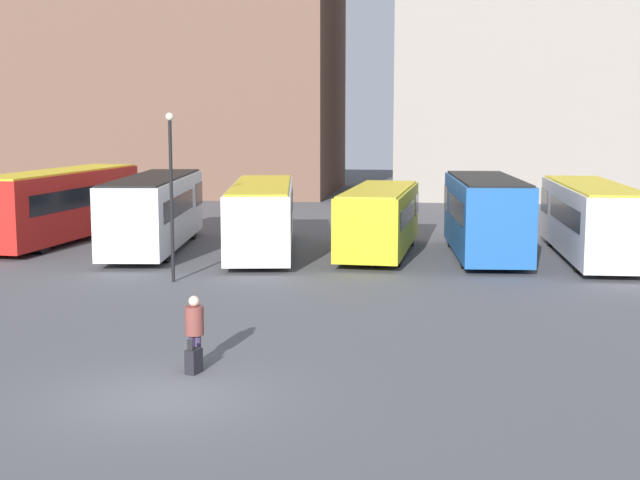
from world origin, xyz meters
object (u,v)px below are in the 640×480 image
bus_3 (380,218)px  traveler (194,325)px  bus_0 (61,203)px  bus_1 (155,210)px  bus_2 (262,215)px  suitcase (194,361)px  lamp_post_0 (171,184)px  bus_4 (485,214)px  bus_5 (592,218)px

bus_3 → traveler: (-3.06, -17.63, -0.53)m
bus_0 → bus_3: 15.07m
bus_3 → bus_1: bearing=93.1°
bus_2 → suitcase: bus_2 is taller
bus_3 → suitcase: bus_3 is taller
bus_3 → lamp_post_0: 10.12m
bus_0 → bus_1: bearing=-106.1°
bus_3 → lamp_post_0: (-6.76, -7.27, 1.93)m
bus_1 → bus_0: bearing=62.2°
bus_0 → suitcase: bus_0 is taller
bus_1 → bus_3: bus_1 is taller
bus_1 → bus_3: (9.79, -0.01, -0.22)m
bus_0 → traveler: size_ratio=7.04×
bus_0 → bus_4: bus_0 is taller
bus_0 → traveler: 22.94m
bus_1 → traveler: bus_1 is taller
bus_0 → suitcase: bearing=-144.4°
bus_2 → bus_0: bearing=69.5°
bus_4 → lamp_post_0: bearing=118.1°
traveler → bus_3: bearing=6.9°
bus_1 → bus_5: bearing=-96.5°
bus_2 → suitcase: 18.30m
bus_3 → bus_5: bus_5 is taller
bus_1 → bus_4: bearing=-97.4°
bus_5 → suitcase: bearing=145.8°
traveler → bus_4: bearing=-6.2°
bus_4 → suitcase: 19.50m
suitcase → bus_2: bearing=23.3°
bus_1 → bus_3: bearing=-96.9°
bus_3 → bus_4: bus_4 is taller
bus_3 → traveler: 17.90m
bus_2 → lamp_post_0: bearing=157.5°
bus_1 → lamp_post_0: lamp_post_0 is taller
bus_2 → bus_3: 5.04m
bus_5 → traveler: bus_5 is taller
bus_5 → suitcase: (-11.61, -18.27, -1.37)m
bus_1 → traveler: size_ratio=6.64×
bus_5 → lamp_post_0: size_ratio=1.86×
traveler → suitcase: (0.11, -0.50, -0.71)m
bus_2 → bus_4: size_ratio=1.23×
bus_3 → suitcase: 18.42m
bus_4 → traveler: 19.04m
bus_5 → suitcase: bus_5 is taller
suitcase → bus_3: bearing=7.5°
bus_0 → bus_5: bus_0 is taller
bus_0 → bus_4: bearing=-91.4°
bus_0 → bus_2: size_ratio=1.04×
bus_1 → bus_4: (14.14, -0.13, 0.04)m
bus_0 → bus_1: bus_0 is taller
bus_4 → traveler: bus_4 is taller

